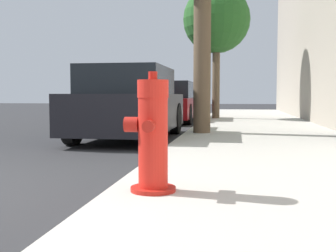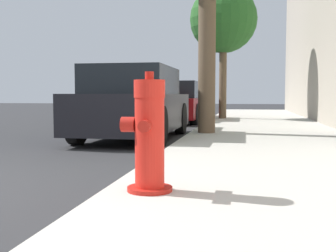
{
  "view_description": "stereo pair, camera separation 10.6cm",
  "coord_description": "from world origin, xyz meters",
  "px_view_note": "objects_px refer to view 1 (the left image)",
  "views": [
    {
      "loc": [
        3.11,
        -3.21,
        0.89
      ],
      "look_at": [
        2.38,
        1.29,
        0.56
      ],
      "focal_mm": 45.0,
      "sensor_mm": 36.0,
      "label": 1
    },
    {
      "loc": [
        3.21,
        -3.2,
        0.89
      ],
      "look_at": [
        2.38,
        1.29,
        0.56
      ],
      "focal_mm": 45.0,
      "sensor_mm": 36.0,
      "label": 2
    }
  ],
  "objects_px": {
    "street_tree_far": "(217,20)",
    "parked_car_near": "(130,104)",
    "parked_car_mid": "(168,103)",
    "fire_hydrant": "(152,137)"
  },
  "relations": [
    {
      "from": "fire_hydrant",
      "to": "street_tree_far",
      "type": "bearing_deg",
      "value": 90.04
    },
    {
      "from": "parked_car_near",
      "to": "fire_hydrant",
      "type": "bearing_deg",
      "value": -73.68
    },
    {
      "from": "parked_car_mid",
      "to": "parked_car_near",
      "type": "bearing_deg",
      "value": -88.85
    },
    {
      "from": "parked_car_mid",
      "to": "street_tree_far",
      "type": "xyz_separation_m",
      "value": [
        1.58,
        0.37,
        2.73
      ]
    },
    {
      "from": "street_tree_far",
      "to": "parked_car_near",
      "type": "bearing_deg",
      "value": -103.88
    },
    {
      "from": "parked_car_near",
      "to": "street_tree_far",
      "type": "xyz_separation_m",
      "value": [
        1.47,
        5.93,
        2.67
      ]
    },
    {
      "from": "fire_hydrant",
      "to": "parked_car_near",
      "type": "bearing_deg",
      "value": 106.32
    },
    {
      "from": "fire_hydrant",
      "to": "parked_car_near",
      "type": "distance_m",
      "value": 5.24
    },
    {
      "from": "fire_hydrant",
      "to": "parked_car_mid",
      "type": "height_order",
      "value": "parked_car_mid"
    },
    {
      "from": "parked_car_near",
      "to": "parked_car_mid",
      "type": "bearing_deg",
      "value": 91.15
    }
  ]
}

